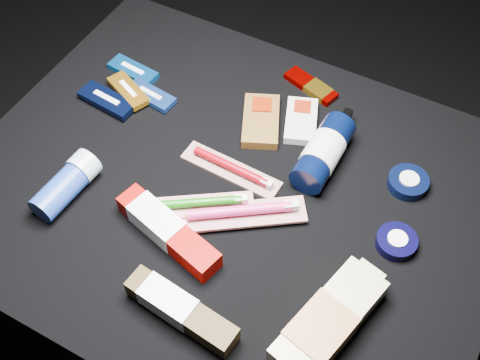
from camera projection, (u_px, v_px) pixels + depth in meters
The scene contains 19 objects.
ground at pixel (232, 285), 1.43m from camera, with size 3.00×3.00×0.00m, color black.
cloth_table at pixel (232, 242), 1.27m from camera, with size 0.98×0.78×0.40m, color black.
luna_bar_0 at pixel (133, 71), 1.29m from camera, with size 0.11×0.05×0.01m.
luna_bar_1 at pixel (151, 95), 1.24m from camera, with size 0.11×0.05×0.01m.
luna_bar_2 at pixel (107, 100), 1.23m from camera, with size 0.13×0.06×0.02m.
luna_bar_3 at pixel (128, 91), 1.24m from camera, with size 0.11×0.08×0.01m.
clif_bar_0 at pixel (261, 119), 1.20m from camera, with size 0.12×0.15×0.02m.
clif_bar_1 at pixel (301, 119), 1.20m from camera, with size 0.10×0.13×0.02m.
power_bar at pixel (313, 87), 1.25m from camera, with size 0.13×0.07×0.01m.
lotion_bottle at pixel (323, 152), 1.12m from camera, with size 0.07×0.21×0.07m.
cream_tin_upper at pixel (408, 182), 1.11m from camera, with size 0.07×0.07×0.02m.
cream_tin_lower at pixel (396, 242), 1.03m from camera, with size 0.07×0.07×0.02m.
bodywash_bottle at pixel (327, 323), 0.93m from camera, with size 0.12×0.23×0.05m.
deodorant_stick at pixel (67, 185), 1.08m from camera, with size 0.06×0.14×0.06m.
toothbrush_pack_0 at pixel (232, 169), 1.13m from camera, with size 0.20×0.05×0.02m.
toothbrush_pack_1 at pixel (242, 213), 1.06m from camera, with size 0.22×0.18×0.03m.
toothbrush_pack_2 at pixel (199, 204), 1.06m from camera, with size 0.19×0.15×0.02m.
toothpaste_carton_red at pixel (164, 228), 1.04m from camera, with size 0.22×0.10×0.04m.
toothpaste_carton_green at pixel (177, 307), 0.94m from camera, with size 0.20×0.06×0.04m.
Camera 1 is at (0.32, -0.56, 1.30)m, focal length 45.00 mm.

